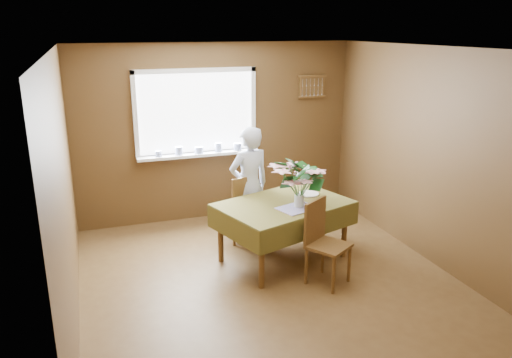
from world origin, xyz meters
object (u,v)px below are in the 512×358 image
object	(u,v)px
chair_far	(241,205)
flower_bouquet	(300,180)
dining_table	(284,210)
seated_woman	(249,185)
chair_near	(322,238)

from	to	relation	value
chair_far	flower_bouquet	bearing A→B (deg)	100.40
chair_far	flower_bouquet	distance (m)	1.11
dining_table	chair_far	bearing A→B (deg)	96.89
chair_far	seated_woman	world-z (taller)	seated_woman
dining_table	flower_bouquet	bearing A→B (deg)	-75.60
dining_table	chair_near	bearing A→B (deg)	-91.01
dining_table	chair_far	distance (m)	0.76
dining_table	chair_near	size ratio (longest dim) A/B	1.87
chair_far	seated_woman	xyz separation A→B (m)	(0.10, -0.03, 0.27)
dining_table	chair_far	xyz separation A→B (m)	(-0.32, 0.68, -0.14)
chair_far	seated_woman	size ratio (longest dim) A/B	0.59
dining_table	chair_near	xyz separation A→B (m)	(0.20, -0.64, -0.13)
chair_near	seated_woman	bearing A→B (deg)	75.28
seated_woman	dining_table	bearing A→B (deg)	97.07
dining_table	seated_woman	world-z (taller)	seated_woman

